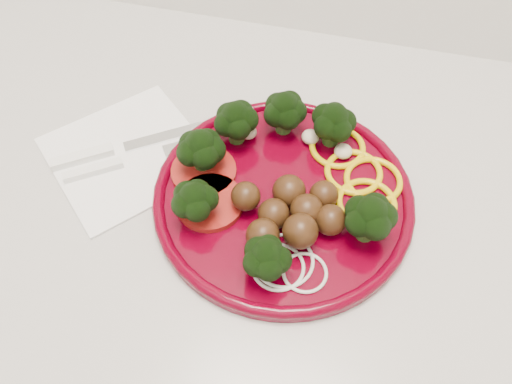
% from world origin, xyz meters
% --- Properties ---
extents(counter, '(2.40, 0.60, 0.90)m').
position_xyz_m(counter, '(0.00, 1.70, 0.45)').
color(counter, silver).
rests_on(counter, ground).
extents(plate, '(0.30, 0.30, 0.07)m').
position_xyz_m(plate, '(0.18, 1.68, 0.92)').
color(plate, '#4F0010').
rests_on(plate, counter).
extents(napkin, '(0.25, 0.25, 0.00)m').
position_xyz_m(napkin, '(-0.02, 1.70, 0.90)').
color(napkin, white).
rests_on(napkin, counter).
extents(knife, '(0.17, 0.12, 0.01)m').
position_xyz_m(knife, '(-0.04, 1.69, 0.91)').
color(knife, silver).
rests_on(knife, napkin).
extents(fork, '(0.15, 0.11, 0.01)m').
position_xyz_m(fork, '(-0.03, 1.67, 0.91)').
color(fork, white).
rests_on(fork, napkin).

